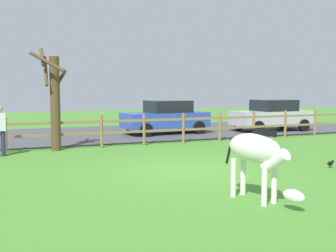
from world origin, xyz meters
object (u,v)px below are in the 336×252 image
at_px(parked_car_silver, 272,115).
at_px(visitor_near_fence, 0,128).
at_px(bare_tree, 54,99).
at_px(crow_on_grass, 330,163).
at_px(zebra, 257,154).
at_px(parked_car_blue, 166,117).

height_order(parked_car_silver, visitor_near_fence, visitor_near_fence).
height_order(bare_tree, visitor_near_fence, bare_tree).
height_order(crow_on_grass, visitor_near_fence, visitor_near_fence).
xyz_separation_m(zebra, visitor_near_fence, (-4.64, 7.51, -0.02)).
xyz_separation_m(bare_tree, parked_car_blue, (5.45, 3.22, -0.97)).
bearing_deg(zebra, parked_car_silver, 52.73).
bearing_deg(parked_car_blue, crow_on_grass, -82.65).
relative_size(bare_tree, visitor_near_fence, 2.20).
bearing_deg(parked_car_blue, visitor_near_fence, -152.08).
bearing_deg(visitor_near_fence, bare_tree, 18.96).
bearing_deg(parked_car_silver, crow_on_grass, -116.48).
xyz_separation_m(parked_car_silver, visitor_near_fence, (-12.67, -3.05, 0.06)).
height_order(bare_tree, parked_car_silver, bare_tree).
distance_m(parked_car_silver, visitor_near_fence, 13.03).
bearing_deg(zebra, parked_car_blue, 77.08).
bearing_deg(parked_car_silver, parked_car_blue, 171.71).
height_order(parked_car_blue, visitor_near_fence, visitor_near_fence).
bearing_deg(visitor_near_fence, zebra, -58.32).
xyz_separation_m(bare_tree, parked_car_silver, (10.88, 2.43, -0.97)).
relative_size(bare_tree, zebra, 1.89).
distance_m(zebra, crow_on_grass, 4.40).
xyz_separation_m(parked_car_blue, visitor_near_fence, (-7.24, -3.84, 0.06)).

